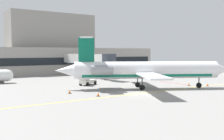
# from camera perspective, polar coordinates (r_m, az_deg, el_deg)

# --- Properties ---
(ground) EXTENTS (120.00, 120.00, 0.11)m
(ground) POSITION_cam_1_polar(r_m,az_deg,el_deg) (41.39, 6.13, -5.03)
(ground) COLOR gray
(terminal_building) EXTENTS (64.15, 13.85, 18.12)m
(terminal_building) POSITION_cam_1_polar(r_m,az_deg,el_deg) (84.78, -11.68, 3.77)
(terminal_building) COLOR gray
(terminal_building) RESTS_ON ground
(jet_bridge_east) EXTENTS (2.40, 23.13, 5.90)m
(jet_bridge_east) POSITION_cam_1_polar(r_m,az_deg,el_deg) (67.26, -5.26, 2.29)
(jet_bridge_east) COLOR silver
(jet_bridge_east) RESTS_ON ground
(regional_jet) EXTENTS (28.08, 22.02, 8.77)m
(regional_jet) POSITION_cam_1_polar(r_m,az_deg,el_deg) (46.69, 6.75, -0.05)
(regional_jet) COLOR white
(regional_jet) RESTS_ON ground
(baggage_tug) EXTENTS (4.08, 2.72, 1.82)m
(baggage_tug) POSITION_cam_1_polar(r_m,az_deg,el_deg) (65.02, 1.17, -1.00)
(baggage_tug) COLOR silver
(baggage_tug) RESTS_ON ground
(pushback_tractor) EXTENTS (4.07, 3.10, 2.17)m
(pushback_tractor) POSITION_cam_1_polar(r_m,az_deg,el_deg) (51.53, -5.34, -2.13)
(pushback_tractor) COLOR silver
(pushback_tractor) RESTS_ON ground
(safety_cone_alpha) EXTENTS (0.47, 0.47, 0.55)m
(safety_cone_alpha) POSITION_cam_1_polar(r_m,az_deg,el_deg) (38.69, -2.93, -5.19)
(safety_cone_alpha) COLOR orange
(safety_cone_alpha) RESTS_ON ground
(safety_cone_bravo) EXTENTS (0.47, 0.47, 0.55)m
(safety_cone_bravo) POSITION_cam_1_polar(r_m,az_deg,el_deg) (53.16, 19.49, -2.94)
(safety_cone_bravo) COLOR orange
(safety_cone_bravo) RESTS_ON ground
(safety_cone_charlie) EXTENTS (0.47, 0.47, 0.55)m
(safety_cone_charlie) POSITION_cam_1_polar(r_m,az_deg,el_deg) (41.74, -8.90, -4.57)
(safety_cone_charlie) COLOR orange
(safety_cone_charlie) RESTS_ON ground
(safety_cone_delta) EXTENTS (0.47, 0.47, 0.55)m
(safety_cone_delta) POSITION_cam_1_polar(r_m,az_deg,el_deg) (52.69, 15.88, -2.93)
(safety_cone_delta) COLOR orange
(safety_cone_delta) RESTS_ON ground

